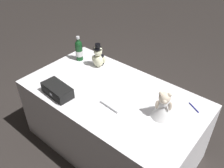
{
  "coord_description": "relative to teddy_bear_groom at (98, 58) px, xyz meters",
  "views": [
    {
      "loc": [
        1.11,
        -1.32,
        2.08
      ],
      "look_at": [
        0.0,
        0.0,
        0.81
      ],
      "focal_mm": 38.09,
      "sensor_mm": 36.0,
      "label": 1
    }
  ],
  "objects": [
    {
      "name": "ground_plane",
      "position": [
        0.41,
        -0.27,
        -0.81
      ],
      "size": [
        12.0,
        12.0,
        0.0
      ],
      "primitive_type": "plane",
      "color": "#2D2826"
    },
    {
      "name": "reception_table",
      "position": [
        0.41,
        -0.27,
        -0.46
      ],
      "size": [
        1.7,
        0.95,
        0.71
      ],
      "primitive_type": "cube",
      "color": "white",
      "rests_on": "ground_plane"
    },
    {
      "name": "teddy_bear_groom",
      "position": [
        0.0,
        0.0,
        0.0
      ],
      "size": [
        0.14,
        0.14,
        0.27
      ],
      "color": "beige",
      "rests_on": "reception_table"
    },
    {
      "name": "teddy_bear_bride",
      "position": [
        0.92,
        -0.23,
        0.0
      ],
      "size": [
        0.21,
        0.24,
        0.25
      ],
      "color": "white",
      "rests_on": "reception_table"
    },
    {
      "name": "champagne_bottle",
      "position": [
        -0.25,
        -0.04,
        0.02
      ],
      "size": [
        0.08,
        0.08,
        0.28
      ],
      "color": "#12401B",
      "rests_on": "reception_table"
    },
    {
      "name": "signing_pen",
      "position": [
        1.08,
        0.02,
        -0.1
      ],
      "size": [
        0.13,
        0.08,
        0.01
      ],
      "color": "navy",
      "rests_on": "reception_table"
    },
    {
      "name": "gift_case_black",
      "position": [
        0.05,
        -0.61,
        -0.05
      ],
      "size": [
        0.31,
        0.18,
        0.1
      ],
      "color": "black",
      "rests_on": "reception_table"
    },
    {
      "name": "guestbook",
      "position": [
        0.54,
        -0.31,
        -0.09
      ],
      "size": [
        0.23,
        0.3,
        0.02
      ],
      "primitive_type": "cube",
      "rotation": [
        0.0,
        0.0,
        -0.08
      ],
      "color": "white",
      "rests_on": "reception_table"
    }
  ]
}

